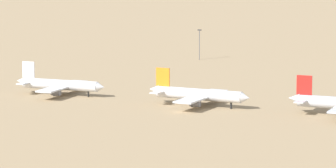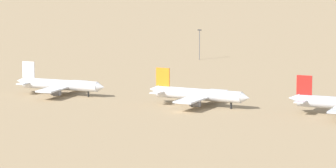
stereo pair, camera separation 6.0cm
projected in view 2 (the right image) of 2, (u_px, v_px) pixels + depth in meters
name	position (u px, v px, depth m)	size (l,w,h in m)	color
ground	(179.00, 112.00, 312.25)	(4000.00, 4000.00, 0.00)	#9E8460
parked_jet_white_1	(59.00, 85.00, 345.93)	(34.70, 29.16, 11.47)	silver
parked_jet_orange_2	(198.00, 94.00, 322.93)	(36.40, 30.55, 12.03)	silver
light_pole_west	(199.00, 42.00, 449.26)	(1.80, 0.50, 13.95)	#59595E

